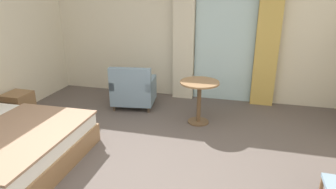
% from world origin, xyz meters
% --- Properties ---
extents(ground, '(6.63, 6.71, 0.10)m').
position_xyz_m(ground, '(0.00, 0.00, -0.05)').
color(ground, '#564C47').
extents(wall_back, '(6.23, 0.12, 2.59)m').
position_xyz_m(wall_back, '(0.00, 3.09, 1.29)').
color(wall_back, beige).
rests_on(wall_back, ground).
extents(balcony_glass_door, '(1.18, 0.02, 2.28)m').
position_xyz_m(balcony_glass_door, '(0.67, 3.01, 1.14)').
color(balcony_glass_door, silver).
rests_on(balcony_glass_door, ground).
extents(curtain_panel_left, '(0.43, 0.10, 2.35)m').
position_xyz_m(curtain_panel_left, '(-0.13, 2.91, 1.17)').
color(curtain_panel_left, beige).
rests_on(curtain_panel_left, ground).
extents(curtain_panel_right, '(0.43, 0.10, 2.35)m').
position_xyz_m(curtain_panel_right, '(1.48, 2.91, 1.17)').
color(curtain_panel_right, tan).
rests_on(curtain_panel_right, ground).
extents(nightstand, '(0.41, 0.44, 0.47)m').
position_xyz_m(nightstand, '(-2.75, 1.11, 0.23)').
color(nightstand, olive).
rests_on(nightstand, ground).
extents(armchair_by_window, '(0.87, 0.78, 0.85)m').
position_xyz_m(armchair_by_window, '(-0.94, 2.12, 0.34)').
color(armchair_by_window, gray).
rests_on(armchair_by_window, ground).
extents(round_cafe_table, '(0.66, 0.66, 0.74)m').
position_xyz_m(round_cafe_table, '(0.40, 1.73, 0.55)').
color(round_cafe_table, olive).
rests_on(round_cafe_table, ground).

